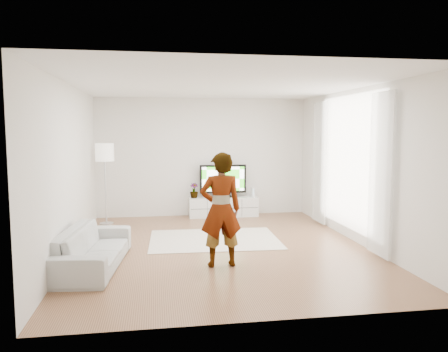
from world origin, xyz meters
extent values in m
plane|color=#996845|center=(0.00, 0.00, 0.00)|extent=(6.00, 6.00, 0.00)
plane|color=white|center=(0.00, 0.00, 2.80)|extent=(6.00, 6.00, 0.00)
cube|color=silver|center=(-2.50, 0.00, 1.40)|extent=(0.02, 6.00, 2.80)
cube|color=silver|center=(2.50, 0.00, 1.40)|extent=(0.02, 6.00, 2.80)
cube|color=silver|center=(0.00, 3.00, 1.40)|extent=(5.00, 0.02, 2.80)
cube|color=silver|center=(0.00, -3.00, 1.40)|extent=(5.00, 0.02, 2.80)
cube|color=white|center=(2.48, 0.30, 1.45)|extent=(0.01, 2.60, 2.50)
cube|color=white|center=(2.40, -1.00, 1.35)|extent=(0.04, 0.70, 2.60)
cube|color=white|center=(2.40, 1.60, 1.35)|extent=(0.04, 0.70, 2.60)
cube|color=silver|center=(0.46, 2.77, 0.23)|extent=(1.64, 0.46, 0.46)
cube|color=black|center=(0.46, 2.53, 0.23)|extent=(1.59, 0.00, 0.01)
cube|color=black|center=(0.06, 2.53, 0.23)|extent=(0.01, 0.00, 0.40)
cube|color=black|center=(0.87, 2.53, 0.23)|extent=(0.01, 0.00, 0.40)
cube|color=black|center=(0.46, 2.79, 0.47)|extent=(0.40, 0.22, 0.02)
cube|color=black|center=(0.46, 2.79, 0.52)|extent=(0.08, 0.05, 0.08)
cube|color=black|center=(0.46, 2.79, 0.90)|extent=(1.11, 0.06, 0.67)
cube|color=green|center=(0.46, 2.76, 0.90)|extent=(1.01, 0.01, 0.57)
cube|color=white|center=(1.18, 2.77, 0.57)|extent=(0.06, 0.16, 0.22)
cube|color=#4CB2FF|center=(1.18, 2.68, 0.59)|extent=(0.01, 0.00, 0.12)
imported|color=#3F7238|center=(-0.23, 2.77, 0.63)|extent=(0.21, 0.21, 0.35)
cube|color=beige|center=(-0.05, 0.57, 0.01)|extent=(2.44, 1.80, 0.01)
imported|color=#334772|center=(-0.16, -1.03, 0.87)|extent=(0.65, 0.45, 1.71)
imported|color=#ACACA7|center=(-2.06, -0.79, 0.30)|extent=(1.01, 2.11, 0.59)
cylinder|color=silver|center=(-2.20, 2.32, 0.01)|extent=(0.30, 0.30, 0.02)
cylinder|color=silver|center=(-2.20, 2.32, 0.70)|extent=(0.04, 0.04, 1.36)
cylinder|color=white|center=(-2.20, 2.32, 1.57)|extent=(0.39, 0.39, 0.38)
camera|label=1|loc=(-1.11, -7.38, 2.05)|focal=35.00mm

